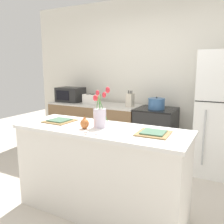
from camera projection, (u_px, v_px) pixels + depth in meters
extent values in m
plane|color=beige|center=(101.00, 210.00, 2.58)|extent=(10.00, 10.00, 0.00)
cube|color=silver|center=(159.00, 78.00, 4.07)|extent=(5.20, 0.08, 2.70)
cube|color=silver|center=(101.00, 172.00, 2.50)|extent=(1.76, 0.62, 0.89)
cube|color=silver|center=(101.00, 129.00, 2.41)|extent=(1.80, 0.66, 0.03)
cube|color=brown|center=(95.00, 128.00, 4.38)|extent=(1.68, 0.60, 0.85)
cube|color=beige|center=(95.00, 104.00, 4.30)|extent=(1.68, 0.60, 0.03)
cube|color=black|center=(156.00, 136.00, 3.85)|extent=(0.60, 0.60, 0.86)
cube|color=black|center=(157.00, 109.00, 3.77)|extent=(0.60, 0.60, 0.02)
cube|color=black|center=(150.00, 143.00, 3.59)|extent=(0.42, 0.01, 0.28)
cube|color=white|center=(222.00, 114.00, 3.34)|extent=(0.68, 0.64, 1.76)
cube|color=black|center=(222.00, 103.00, 3.02)|extent=(0.67, 0.01, 0.01)
cylinder|color=#B2B5B7|center=(204.00, 138.00, 3.18)|extent=(0.02, 0.02, 0.76)
cylinder|color=silver|center=(100.00, 118.00, 2.41)|extent=(0.13, 0.13, 0.19)
cylinder|color=#569E4C|center=(102.00, 107.00, 2.38)|extent=(0.12, 0.03, 0.31)
ellipsoid|color=red|center=(108.00, 90.00, 2.33)|extent=(0.04, 0.04, 0.06)
cylinder|color=#569E4C|center=(101.00, 109.00, 2.41)|extent=(0.03, 0.10, 0.26)
ellipsoid|color=red|center=(104.00, 95.00, 2.42)|extent=(0.04, 0.04, 0.06)
cylinder|color=#569E4C|center=(99.00, 111.00, 2.42)|extent=(0.08, 0.07, 0.22)
ellipsoid|color=red|center=(97.00, 98.00, 2.44)|extent=(0.04, 0.04, 0.05)
cylinder|color=#569E4C|center=(96.00, 111.00, 2.39)|extent=(0.02, 0.03, 0.24)
ellipsoid|color=red|center=(95.00, 98.00, 2.35)|extent=(0.04, 0.04, 0.06)
cylinder|color=#569E4C|center=(99.00, 109.00, 2.38)|extent=(0.02, 0.08, 0.29)
ellipsoid|color=red|center=(97.00, 93.00, 2.32)|extent=(0.04, 0.04, 0.05)
ellipsoid|color=#C66B33|center=(85.00, 124.00, 2.36)|extent=(0.09, 0.09, 0.10)
cone|color=#C66B33|center=(84.00, 118.00, 2.35)|extent=(0.05, 0.05, 0.04)
cylinder|color=brown|center=(84.00, 115.00, 2.34)|extent=(0.01, 0.01, 0.02)
cube|color=olive|center=(60.00, 121.00, 2.68)|extent=(0.30, 0.30, 0.01)
cube|color=#477056|center=(60.00, 120.00, 2.68)|extent=(0.22, 0.22, 0.01)
cube|color=olive|center=(154.00, 133.00, 2.18)|extent=(0.30, 0.30, 0.01)
cube|color=#477056|center=(154.00, 132.00, 2.18)|extent=(0.22, 0.22, 0.01)
cube|color=silver|center=(91.00, 99.00, 4.27)|extent=(0.26, 0.18, 0.17)
cube|color=black|center=(89.00, 94.00, 4.27)|extent=(0.05, 0.11, 0.01)
cube|color=black|center=(93.00, 94.00, 4.23)|extent=(0.05, 0.11, 0.01)
cube|color=black|center=(85.00, 97.00, 4.33)|extent=(0.02, 0.02, 0.02)
cylinder|color=#386093|center=(156.00, 104.00, 3.71)|extent=(0.26, 0.26, 0.16)
cylinder|color=#386093|center=(157.00, 99.00, 3.69)|extent=(0.26, 0.26, 0.01)
sphere|color=black|center=(157.00, 97.00, 3.69)|extent=(0.02, 0.02, 0.02)
cube|color=black|center=(71.00, 94.00, 4.51)|extent=(0.48, 0.36, 0.27)
cube|color=black|center=(63.00, 95.00, 4.37)|extent=(0.29, 0.01, 0.18)
cube|color=beige|center=(130.00, 100.00, 3.91)|extent=(0.10, 0.14, 0.22)
cylinder|color=black|center=(128.00, 92.00, 3.90)|extent=(0.01, 0.01, 0.05)
cylinder|color=black|center=(130.00, 92.00, 3.89)|extent=(0.01, 0.01, 0.05)
cylinder|color=black|center=(132.00, 92.00, 3.88)|extent=(0.01, 0.01, 0.05)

